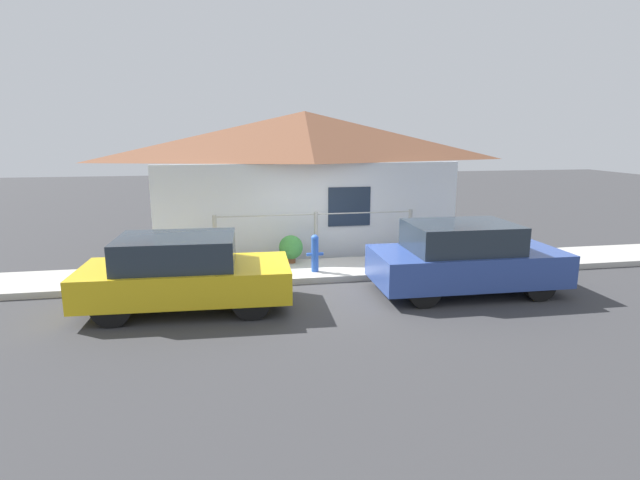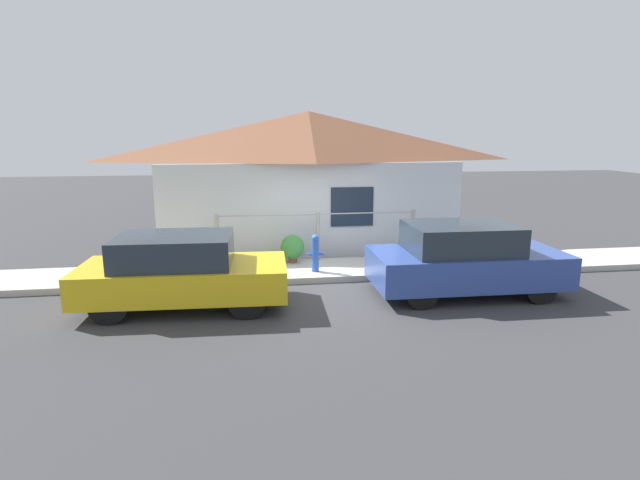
{
  "view_description": "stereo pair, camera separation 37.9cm",
  "coord_description": "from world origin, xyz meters",
  "views": [
    {
      "loc": [
        -2.05,
        -10.18,
        3.19
      ],
      "look_at": [
        -0.12,
        0.3,
        0.9
      ],
      "focal_mm": 28.0,
      "sensor_mm": 36.0,
      "label": 1
    },
    {
      "loc": [
        -1.67,
        -10.24,
        3.19
      ],
      "look_at": [
        -0.12,
        0.3,
        0.9
      ],
      "focal_mm": 28.0,
      "sensor_mm": 36.0,
      "label": 2
    }
  ],
  "objects": [
    {
      "name": "fence",
      "position": [
        0.0,
        1.51,
        0.79
      ],
      "size": [
        4.9,
        0.1,
        1.19
      ],
      "color": "#999993",
      "rests_on": "sidewalk"
    },
    {
      "name": "potted_plant_near_hydrant",
      "position": [
        -0.63,
        1.37,
        0.51
      ],
      "size": [
        0.58,
        0.58,
        0.67
      ],
      "color": "brown",
      "rests_on": "sidewalk"
    },
    {
      "name": "car_left",
      "position": [
        -2.91,
        -1.1,
        0.69
      ],
      "size": [
        3.81,
        1.82,
        1.37
      ],
      "rotation": [
        0.0,
        0.0,
        -0.04
      ],
      "color": "gold",
      "rests_on": "ground_plane"
    },
    {
      "name": "ground_plane",
      "position": [
        0.0,
        0.0,
        0.0
      ],
      "size": [
        60.0,
        60.0,
        0.0
      ],
      "primitive_type": "plane",
      "color": "#38383A"
    },
    {
      "name": "sidewalk",
      "position": [
        0.0,
        0.83,
        0.07
      ],
      "size": [
        24.0,
        1.66,
        0.14
      ],
      "color": "#B2AFA8",
      "rests_on": "ground_plane"
    },
    {
      "name": "fire_hydrant",
      "position": [
        -0.2,
        0.5,
        0.58
      ],
      "size": [
        0.38,
        0.17,
        0.84
      ],
      "color": "blue",
      "rests_on": "sidewalk"
    },
    {
      "name": "house",
      "position": [
        0.0,
        3.12,
        2.94
      ],
      "size": [
        8.18,
        2.23,
        3.76
      ],
      "color": "silver",
      "rests_on": "ground_plane"
    },
    {
      "name": "car_right",
      "position": [
        2.6,
        -1.1,
        0.71
      ],
      "size": [
        3.81,
        1.78,
        1.44
      ],
      "rotation": [
        0.0,
        0.0,
        -0.01
      ],
      "color": "#2D4793",
      "rests_on": "ground_plane"
    }
  ]
}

